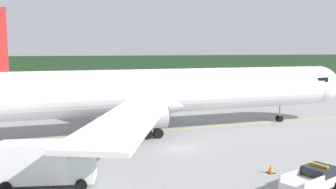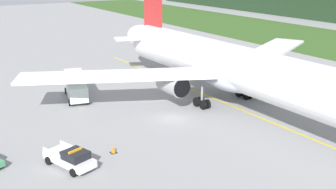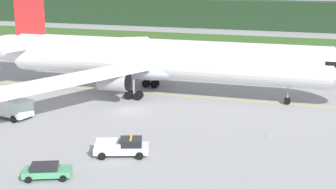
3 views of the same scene
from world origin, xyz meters
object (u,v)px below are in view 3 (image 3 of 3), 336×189
staff_car (47,170)px  apron_cone (135,136)px  ops_pickup_truck (124,147)px  catering_truck (4,102)px  airliner (161,60)px

staff_car → apron_cone: staff_car is taller
ops_pickup_truck → apron_cone: (-0.65, 4.54, -0.53)m
catering_truck → staff_car: catering_truck is taller
airliner → ops_pickup_truck: 24.40m
staff_car → catering_truck: bearing=135.7°
airliner → catering_truck: size_ratio=7.44×
ops_pickup_truck → apron_cone: 4.61m
apron_cone → airliner: bearing=100.2°
catering_truck → apron_cone: (18.51, -2.96, -1.47)m
airliner → ops_pickup_truck: (4.11, -23.68, -4.24)m
catering_truck → staff_car: 20.61m
catering_truck → staff_car: (14.73, -14.36, -1.14)m
ops_pickup_truck → staff_car: bearing=-122.8°
airliner → apron_cone: (3.46, -19.14, -4.76)m
airliner → staff_car: size_ratio=12.43×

